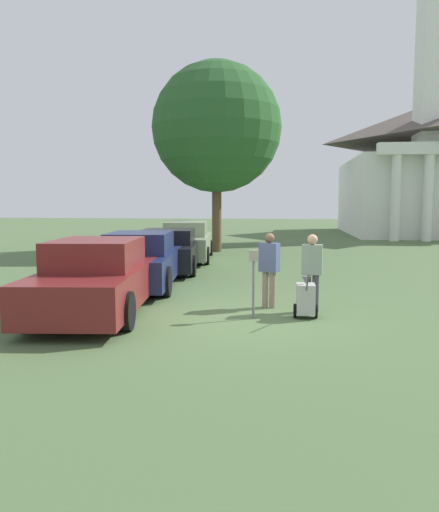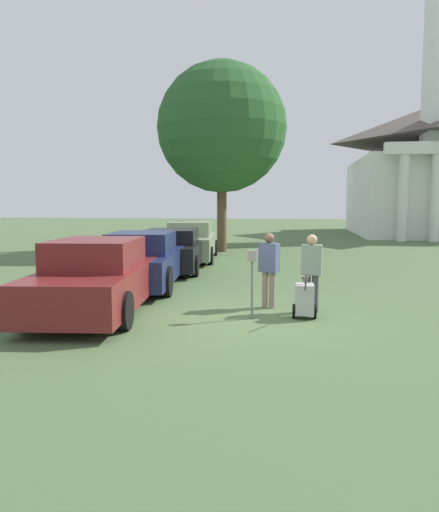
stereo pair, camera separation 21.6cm
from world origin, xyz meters
name	(u,v)px [view 2 (the right image)]	position (x,y,z in m)	size (l,w,h in m)	color
ground_plane	(243,318)	(0.00, 0.00, 0.00)	(120.00, 120.00, 0.00)	#4C663D
parked_car_maroon	(99,278)	(-3.08, 0.16, 0.71)	(2.40, 5.29, 1.54)	maroon
parked_car_navy	(143,261)	(-3.08, 3.34, 0.70)	(2.32, 5.05, 1.50)	#19234C
parked_car_black	(172,251)	(-3.08, 6.64, 0.66)	(2.38, 4.89, 1.41)	black
parked_car_sage	(191,242)	(-3.08, 9.81, 0.71)	(2.33, 5.39, 1.53)	gray
parking_meter	(252,271)	(0.18, -0.06, 0.96)	(0.18, 0.09, 1.37)	slate
person_worker	(269,266)	(0.46, 1.04, 0.93)	(0.47, 0.38, 1.64)	gray
person_supervisor	(311,268)	(1.36, 0.74, 0.93)	(0.44, 0.26, 1.64)	#3F3F47
equipment_cart	(305,299)	(1.21, 0.15, 0.39)	(0.47, 0.99, 1.00)	#B2B2AD
church	(424,161)	(10.06, 27.68, 5.23)	(9.30, 14.50, 22.66)	white
shade_tree	(222,128)	(-2.33, 13.25, 5.68)	(5.90, 5.90, 8.65)	brown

